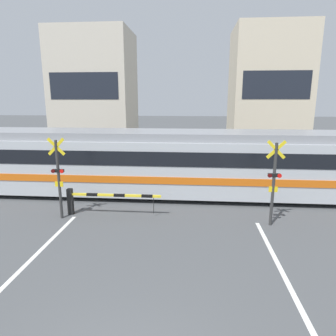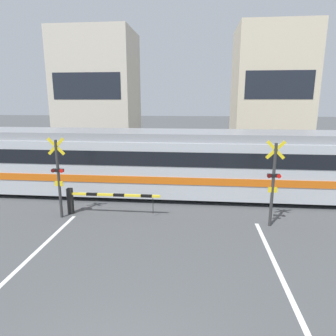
# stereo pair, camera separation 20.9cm
# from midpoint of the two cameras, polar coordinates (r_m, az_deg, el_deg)

# --- Properties ---
(rail_track_near) EXTENTS (50.00, 0.10, 0.08)m
(rail_track_near) POSITION_cam_midpoint_polar(r_m,az_deg,el_deg) (14.18, -0.29, -5.78)
(rail_track_near) COLOR gray
(rail_track_near) RESTS_ON ground_plane
(rail_track_far) EXTENTS (50.00, 0.10, 0.08)m
(rail_track_far) POSITION_cam_midpoint_polar(r_m,az_deg,el_deg) (15.54, 0.19, -4.08)
(rail_track_far) COLOR gray
(rail_track_far) RESTS_ON ground_plane
(commuter_train) EXTENTS (21.05, 3.05, 3.13)m
(commuter_train) POSITION_cam_midpoint_polar(r_m,az_deg,el_deg) (14.44, 0.01, 1.30)
(commuter_train) COLOR #B7BCC1
(commuter_train) RESTS_ON ground_plane
(crossing_barrier_near) EXTENTS (3.82, 0.20, 1.08)m
(crossing_barrier_near) POSITION_cam_midpoint_polar(r_m,az_deg,el_deg) (12.51, -14.43, -5.63)
(crossing_barrier_near) COLOR black
(crossing_barrier_near) RESTS_ON ground_plane
(crossing_barrier_far) EXTENTS (3.82, 0.20, 1.08)m
(crossing_barrier_far) POSITION_cam_midpoint_polar(r_m,az_deg,el_deg) (17.51, 10.13, -0.09)
(crossing_barrier_far) COLOR black
(crossing_barrier_far) RESTS_ON ground_plane
(crossing_signal_left) EXTENTS (0.68, 0.15, 3.20)m
(crossing_signal_left) POSITION_cam_midpoint_polar(r_m,az_deg,el_deg) (12.28, -20.60, -1.23)
(crossing_signal_left) COLOR #333333
(crossing_signal_left) RESTS_ON ground_plane
(crossing_signal_right) EXTENTS (0.68, 0.15, 3.20)m
(crossing_signal_right) POSITION_cam_midpoint_polar(r_m,az_deg,el_deg) (11.46, 19.02, -2.09)
(crossing_signal_right) COLOR #333333
(crossing_signal_right) RESTS_ON ground_plane
(pedestrian) EXTENTS (0.38, 0.22, 1.60)m
(pedestrian) POSITION_cam_midpoint_polar(r_m,az_deg,el_deg) (20.29, -2.67, 2.52)
(pedestrian) COLOR #33384C
(pedestrian) RESTS_ON ground_plane
(building_left_of_street) EXTENTS (6.46, 5.36, 10.16)m
(building_left_of_street) POSITION_cam_midpoint_polar(r_m,az_deg,el_deg) (27.39, -13.91, 13.65)
(building_left_of_street) COLOR beige
(building_left_of_street) RESTS_ON ground_plane
(building_right_of_street) EXTENTS (5.86, 5.36, 10.20)m
(building_right_of_street) POSITION_cam_midpoint_polar(r_m,az_deg,el_deg) (26.66, 18.19, 13.46)
(building_right_of_street) COLOR beige
(building_right_of_street) RESTS_ON ground_plane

